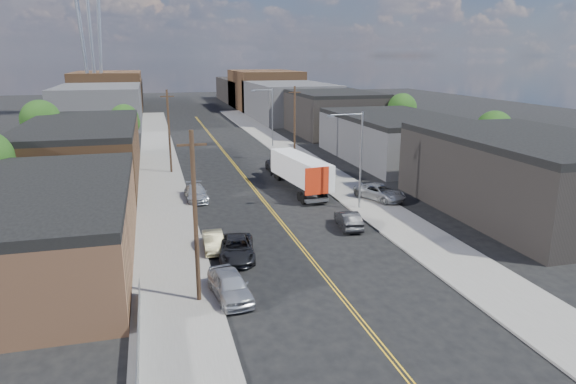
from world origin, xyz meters
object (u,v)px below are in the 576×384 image
car_right_lot_c (300,159)px  semi_truck (297,169)px  car_left_b (213,241)px  car_left_d (196,193)px  car_left_a (230,285)px  car_right_oncoming (348,220)px  car_right_lot_a (380,192)px  car_left_c (237,248)px  car_ahead_truck (279,166)px

car_right_lot_c → semi_truck: bearing=-131.5°
car_left_b → car_left_d: (0.00, 13.95, 0.06)m
car_left_a → car_left_b: bearing=83.2°
car_right_oncoming → car_right_lot_a: car_right_lot_a is taller
car_right_oncoming → car_right_lot_c: 25.60m
car_left_c → car_right_lot_a: bearing=42.3°
car_right_oncoming → car_right_lot_c: size_ratio=1.15×
car_left_a → car_right_lot_a: (17.40, 16.97, 0.08)m
car_left_b → car_left_c: (1.40, -2.00, 0.07)m
car_left_b → car_right_lot_c: bearing=64.4°
car_left_d → car_ahead_truck: size_ratio=0.90×
semi_truck → car_left_b: 19.42m
car_left_a → car_left_d: (0.00, 21.95, -0.10)m
car_right_lot_a → car_ahead_truck: bearing=89.7°
car_left_a → car_right_oncoming: car_left_a is taller
car_left_b → car_left_c: 2.44m
car_ahead_truck → car_right_lot_c: bearing=47.1°
car_right_lot_c → car_right_oncoming: bearing=-120.9°
car_left_a → car_right_oncoming: (11.40, 10.13, -0.10)m
car_left_c → car_ahead_truck: 27.68m
car_left_c → car_right_lot_c: 32.34m
car_ahead_truck → car_left_b: bearing=-110.9°
semi_truck → car_left_d: semi_truck is taller
car_left_c → car_left_b: bearing=132.9°
car_right_lot_a → car_right_oncoming: bearing=-154.9°
car_right_lot_a → car_right_lot_c: car_right_lot_a is taller
car_right_lot_c → car_ahead_truck: bearing=-160.1°
car_right_lot_c → car_left_a: bearing=-136.0°
car_left_b → car_right_lot_c: car_right_lot_c is taller
car_left_b → car_ahead_truck: 26.36m
semi_truck → car_ahead_truck: size_ratio=2.61×
car_left_a → car_right_lot_a: bearing=37.5°
car_left_a → car_left_c: size_ratio=0.91×
car_left_a → car_left_d: car_left_a is taller
car_left_b → car_left_c: size_ratio=0.77×
car_left_b → car_right_oncoming: 11.60m
car_left_c → car_left_d: size_ratio=1.05×
car_left_a → car_left_b: (0.00, 8.00, -0.16)m
car_right_oncoming → car_right_lot_a: size_ratio=0.80×
car_left_c → car_left_a: bearing=-95.3°
semi_truck → car_right_oncoming: (0.50, -13.88, -1.40)m
semi_truck → car_right_lot_a: semi_truck is taller
semi_truck → car_left_c: semi_truck is taller
car_left_c → car_right_lot_a: size_ratio=0.97×
car_left_b → car_right_oncoming: size_ratio=0.93×
car_left_c → car_ahead_truck: (9.50, 26.00, 0.04)m
car_left_c → car_right_oncoming: size_ratio=1.21×
car_left_c → car_left_d: car_left_c is taller
semi_truck → car_left_b: bearing=-131.5°
car_left_a → car_ahead_truck: size_ratio=0.87×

